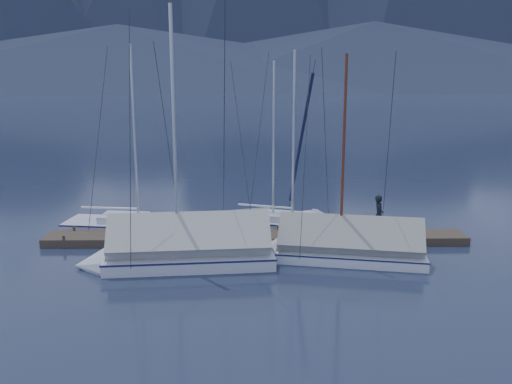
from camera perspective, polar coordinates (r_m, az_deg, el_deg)
The scene contains 9 objects.
ground at distance 21.54m, azimuth 0.09°, elevation -6.86°, with size 1000.00×1000.00×0.00m, color #151D31.
dock at distance 23.41m, azimuth 0.00°, elevation -5.01°, with size 18.00×1.50×0.54m.
mooring_posts at distance 23.33m, azimuth -1.23°, elevation -4.45°, with size 15.12×1.52×0.35m.
sailboat_open_left at distance 25.47m, azimuth -11.18°, elevation -3.69°, with size 7.15×3.12×9.20m.
sailboat_open_mid at distance 25.79m, azimuth 2.73°, elevation -3.30°, with size 6.63×3.73×8.45m.
sailboat_open_right at distance 25.23m, azimuth 4.88°, elevation -3.66°, with size 7.01×3.90×8.94m.
sailboat_covered_near at distance 21.40m, azimuth 8.47°, elevation -5.90°, with size 6.94×3.35×8.67m.
sailboat_covered_far at distance 20.70m, azimuth -8.61°, elevation -6.32°, with size 7.58×3.16×10.39m.
person at distance 23.70m, azimuth 12.80°, elevation -2.36°, with size 0.63×0.41×1.72m, color black.
Camera 1 is at (-0.37, -20.35, 7.03)m, focal length 38.00 mm.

